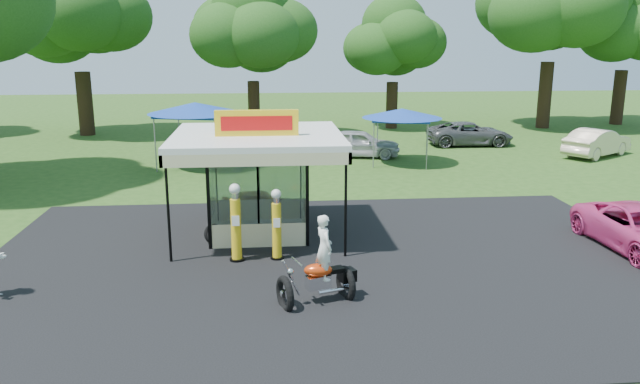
# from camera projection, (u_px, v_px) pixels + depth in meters

# --- Properties ---
(ground) EXTENTS (120.00, 120.00, 0.00)m
(ground) POSITION_uv_depth(u_px,v_px,m) (336.00, 290.00, 16.15)
(ground) COLOR #254916
(ground) RESTS_ON ground
(asphalt_apron) EXTENTS (20.00, 14.00, 0.04)m
(asphalt_apron) POSITION_uv_depth(u_px,v_px,m) (328.00, 262.00, 18.08)
(asphalt_apron) COLOR black
(asphalt_apron) RESTS_ON ground
(gas_station_kiosk) EXTENTS (5.40, 5.40, 4.18)m
(gas_station_kiosk) POSITION_uv_depth(u_px,v_px,m) (258.00, 182.00, 20.38)
(gas_station_kiosk) COLOR white
(gas_station_kiosk) RESTS_ON ground
(gas_pump_left) EXTENTS (0.44, 0.44, 2.34)m
(gas_pump_left) POSITION_uv_depth(u_px,v_px,m) (236.00, 225.00, 17.95)
(gas_pump_left) COLOR black
(gas_pump_left) RESTS_ON ground
(gas_pump_right) EXTENTS (0.40, 0.40, 2.14)m
(gas_pump_right) POSITION_uv_depth(u_px,v_px,m) (277.00, 226.00, 18.12)
(gas_pump_right) COLOR black
(gas_pump_right) RESTS_ON ground
(motorcycle) EXTENTS (2.05, 1.45, 2.32)m
(motorcycle) POSITION_uv_depth(u_px,v_px,m) (321.00, 268.00, 15.22)
(motorcycle) COLOR black
(motorcycle) RESTS_ON ground
(spare_tires) EXTENTS (0.84, 0.67, 0.67)m
(spare_tires) POSITION_uv_depth(u_px,v_px,m) (216.00, 234.00, 19.66)
(spare_tires) COLOR black
(spare_tires) RESTS_ON ground
(kiosk_car) EXTENTS (2.82, 1.13, 0.96)m
(kiosk_car) POSITION_uv_depth(u_px,v_px,m) (260.00, 203.00, 22.82)
(kiosk_car) COLOR gold
(kiosk_car) RESTS_ON ground
(bg_car_b) EXTENTS (5.52, 2.46, 1.57)m
(bg_car_b) POSITION_uv_depth(u_px,v_px,m) (267.00, 137.00, 35.91)
(bg_car_b) COLOR maroon
(bg_car_b) RESTS_ON ground
(bg_car_c) EXTENTS (4.68, 2.58, 1.51)m
(bg_car_c) POSITION_uv_depth(u_px,v_px,m) (359.00, 143.00, 34.07)
(bg_car_c) COLOR #B8B7BC
(bg_car_c) RESTS_ON ground
(bg_car_d) EXTENTS (5.15, 2.44, 1.42)m
(bg_car_d) POSITION_uv_depth(u_px,v_px,m) (470.00, 134.00, 37.80)
(bg_car_d) COLOR #4C4D4E
(bg_car_d) RESTS_ON ground
(bg_car_e) EXTENTS (4.77, 3.93, 1.53)m
(bg_car_e) POSITION_uv_depth(u_px,v_px,m) (597.00, 142.00, 34.26)
(bg_car_e) COLOR beige
(bg_car_e) RESTS_ON ground
(tent_west) EXTENTS (4.66, 4.66, 3.26)m
(tent_west) POSITION_uv_depth(u_px,v_px,m) (195.00, 109.00, 30.92)
(tent_west) COLOR gray
(tent_west) RESTS_ON ground
(tent_east) EXTENTS (4.09, 4.09, 2.86)m
(tent_east) POSITION_uv_depth(u_px,v_px,m) (402.00, 114.00, 31.82)
(tent_east) COLOR gray
(tent_east) RESTS_ON ground
(oak_far_b) EXTENTS (9.72, 9.72, 11.60)m
(oak_far_b) POSITION_uv_depth(u_px,v_px,m) (78.00, 21.00, 40.25)
(oak_far_b) COLOR black
(oak_far_b) RESTS_ON ground
(oak_far_c) EXTENTS (8.65, 8.65, 10.20)m
(oak_far_c) POSITION_uv_depth(u_px,v_px,m) (252.00, 36.00, 40.06)
(oak_far_c) COLOR black
(oak_far_c) RESTS_ON ground
(oak_far_d) EXTENTS (7.68, 7.68, 9.14)m
(oak_far_d) POSITION_uv_depth(u_px,v_px,m) (393.00, 46.00, 43.83)
(oak_far_d) COLOR black
(oak_far_d) RESTS_ON ground
(oak_far_e) EXTENTS (10.98, 10.98, 13.07)m
(oak_far_e) POSITION_uv_depth(u_px,v_px,m) (552.00, 9.00, 43.41)
(oak_far_e) COLOR black
(oak_far_e) RESTS_ON ground
(oak_far_f) EXTENTS (9.09, 9.09, 10.95)m
(oak_far_f) POSITION_uv_depth(u_px,v_px,m) (626.00, 28.00, 45.57)
(oak_far_f) COLOR black
(oak_far_f) RESTS_ON ground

